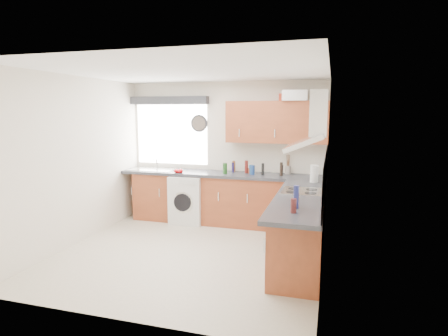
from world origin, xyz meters
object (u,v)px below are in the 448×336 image
(upper_cabinets, at_px, (277,122))
(washing_machine, at_px, (189,199))
(oven, at_px, (301,227))
(extractor_hood, at_px, (312,128))

(upper_cabinets, xyz_separation_m, washing_machine, (-1.52, -0.23, -1.37))
(oven, relative_size, washing_machine, 1.00)
(extractor_hood, xyz_separation_m, upper_cabinets, (-0.65, 1.33, 0.03))
(extractor_hood, height_order, washing_machine, extractor_hood)
(upper_cabinets, height_order, washing_machine, upper_cabinets)
(oven, bearing_deg, extractor_hood, -0.00)
(extractor_hood, relative_size, washing_machine, 0.92)
(upper_cabinets, bearing_deg, extractor_hood, -63.87)
(washing_machine, bearing_deg, oven, -30.24)
(upper_cabinets, bearing_deg, washing_machine, -171.60)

